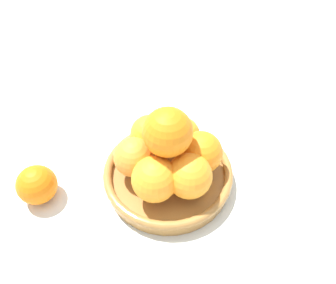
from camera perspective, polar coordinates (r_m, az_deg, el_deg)
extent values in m
plane|color=silver|center=(0.62, 0.00, -6.61)|extent=(4.00, 4.00, 0.00)
cylinder|color=#A57238|center=(0.61, 0.00, -6.05)|extent=(0.23, 0.23, 0.02)
torus|color=#A57238|center=(0.59, 0.00, -5.04)|extent=(0.23, 0.23, 0.01)
sphere|color=orange|center=(0.53, 3.72, -5.90)|extent=(0.08, 0.08, 0.08)
sphere|color=orange|center=(0.57, 5.73, -1.84)|extent=(0.08, 0.08, 0.08)
sphere|color=orange|center=(0.60, 2.45, 1.29)|extent=(0.07, 0.07, 0.07)
sphere|color=orange|center=(0.60, -3.21, 1.39)|extent=(0.07, 0.07, 0.07)
sphere|color=orange|center=(0.56, -6.01, -2.62)|extent=(0.07, 0.07, 0.07)
sphere|color=orange|center=(0.53, -2.35, -6.48)|extent=(0.08, 0.08, 0.08)
sphere|color=orange|center=(0.51, -0.59, 1.74)|extent=(0.08, 0.08, 0.08)
sphere|color=orange|center=(0.61, -21.87, -6.92)|extent=(0.07, 0.07, 0.07)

